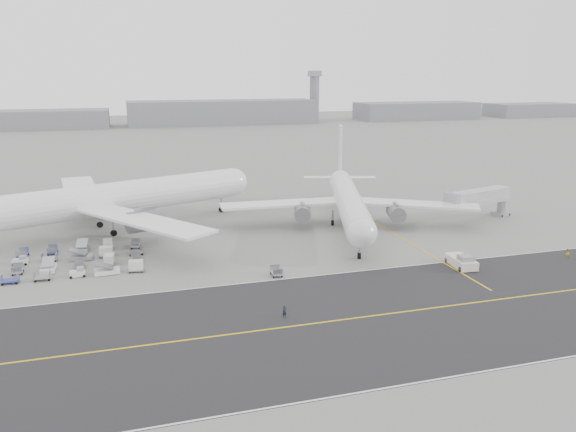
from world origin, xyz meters
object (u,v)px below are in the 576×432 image
object	(u,v)px
jet_bridge	(479,198)
ground_crew_b	(567,253)
control_tower	(314,95)
ground_crew_a	(285,312)
pushback_tug	(462,261)
airliner_a	(106,199)
airliner_b	(348,200)

from	to	relation	value
jet_bridge	ground_crew_b	distance (m)	26.20
control_tower	ground_crew_a	size ratio (longest dim) A/B	19.50
control_tower	pushback_tug	size ratio (longest dim) A/B	3.91
airliner_a	ground_crew_a	xyz separation A→B (m)	(21.82, -47.82, -5.55)
airliner_b	jet_bridge	xyz separation A→B (m)	(27.70, -3.57, -0.56)
control_tower	jet_bridge	xyz separation A→B (m)	(-48.52, -245.25, -11.61)
control_tower	airliner_b	xyz separation A→B (m)	(-76.23, -241.68, -11.06)
airliner_a	airliner_b	bearing A→B (deg)	-122.41
ground_crew_a	control_tower	bearing A→B (deg)	64.10
control_tower	ground_crew_b	size ratio (longest dim) A/B	18.70
airliner_b	ground_crew_b	bearing A→B (deg)	-30.28
pushback_tug	ground_crew_a	xyz separation A→B (m)	(-32.23, -10.31, -0.13)
airliner_a	jet_bridge	xyz separation A→B (m)	(73.92, -12.83, -1.71)
control_tower	airliner_a	size ratio (longest dim) A/B	0.51
control_tower	airliner_a	world-z (taller)	control_tower
airliner_b	jet_bridge	bearing A→B (deg)	9.79
ground_crew_b	airliner_a	bearing A→B (deg)	-46.79
airliner_b	pushback_tug	bearing A→B (deg)	-57.38
airliner_b	ground_crew_a	distance (m)	45.85
airliner_a	airliner_b	distance (m)	47.16
ground_crew_a	airliner_b	bearing A→B (deg)	51.53
airliner_b	airliner_a	bearing A→B (deg)	-174.20
jet_bridge	ground_crew_b	world-z (taller)	jet_bridge
pushback_tug	jet_bridge	size ratio (longest dim) A/B	0.45
ground_crew_a	pushback_tug	bearing A→B (deg)	11.60
control_tower	airliner_b	size ratio (longest dim) A/B	0.62
airliner_a	airliner_b	xyz separation A→B (m)	(46.22, -9.26, -1.15)
airliner_b	ground_crew_a	world-z (taller)	airliner_b
control_tower	airliner_b	world-z (taller)	control_tower
pushback_tug	ground_crew_a	distance (m)	33.84
airliner_b	jet_bridge	size ratio (longest dim) A/B	2.85
control_tower	ground_crew_a	distance (m)	298.17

